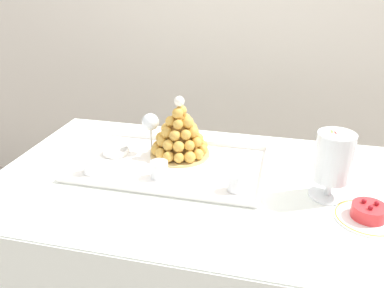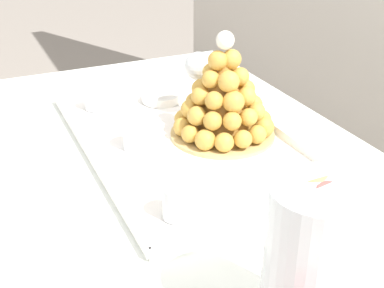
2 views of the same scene
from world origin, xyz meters
name	(u,v)px [view 2 (image 2 of 2)]	position (x,y,z in m)	size (l,w,h in m)	color
buffet_table	(175,224)	(0.00, 0.00, 0.65)	(1.37, 0.85, 0.77)	brown
serving_tray	(184,142)	(-0.11, 0.07, 0.77)	(0.67, 0.41, 0.02)	white
croquembouche	(223,100)	(-0.09, 0.15, 0.86)	(0.22, 0.22, 0.23)	tan
dessert_cup_left	(96,99)	(-0.35, -0.05, 0.80)	(0.05, 0.05, 0.05)	silver
dessert_cup_mid_left	(137,136)	(-0.12, -0.03, 0.80)	(0.06, 0.06, 0.06)	silver
dessert_cup_centre	(177,203)	(0.14, -0.05, 0.80)	(0.05, 0.05, 0.06)	silver
creme_brulee_ramekin	(161,97)	(-0.33, 0.11, 0.79)	(0.10, 0.10, 0.02)	white
macaron_goblet	(314,249)	(0.43, -0.01, 0.90)	(0.12, 0.12, 0.22)	white
wine_glass	(199,70)	(-0.20, 0.15, 0.89)	(0.06, 0.06, 0.16)	silver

